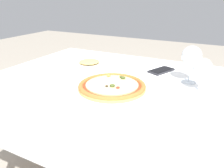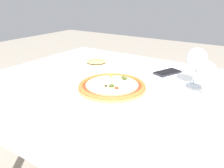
# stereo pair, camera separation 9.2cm
# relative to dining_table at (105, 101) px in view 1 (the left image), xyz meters

# --- Properties ---
(dining_table) EXTENTS (1.18, 1.04, 0.74)m
(dining_table) POSITION_rel_dining_table_xyz_m (0.00, 0.00, 0.00)
(dining_table) COLOR #997047
(dining_table) RESTS_ON ground_plane
(pizza_plate) EXTENTS (0.32, 0.32, 0.04)m
(pizza_plate) POSITION_rel_dining_table_xyz_m (0.06, -0.05, 0.11)
(pizza_plate) COLOR white
(pizza_plate) RESTS_ON dining_table
(fork) EXTENTS (0.04, 0.17, 0.00)m
(fork) POSITION_rel_dining_table_xyz_m (-0.28, 0.02, 0.09)
(fork) COLOR silver
(fork) RESTS_ON dining_table
(wine_glass_far_left) EXTENTS (0.08, 0.08, 0.14)m
(wine_glass_far_left) POSITION_rel_dining_table_xyz_m (0.40, 0.11, 0.19)
(wine_glass_far_left) COLOR silver
(wine_glass_far_left) RESTS_ON dining_table
(wine_glass_far_right) EXTENTS (0.09, 0.09, 0.17)m
(wine_glass_far_right) POSITION_rel_dining_table_xyz_m (0.34, 0.20, 0.21)
(wine_glass_far_right) COLOR silver
(wine_glass_far_right) RESTS_ON dining_table
(cell_phone) EXTENTS (0.12, 0.16, 0.01)m
(cell_phone) POSITION_rel_dining_table_xyz_m (0.18, 0.29, 0.09)
(cell_phone) COLOR #232328
(cell_phone) RESTS_ON dining_table
(side_plate) EXTENTS (0.20, 0.20, 0.03)m
(side_plate) POSITION_rel_dining_table_xyz_m (-0.22, 0.21, 0.10)
(side_plate) COLOR white
(side_plate) RESTS_ON dining_table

